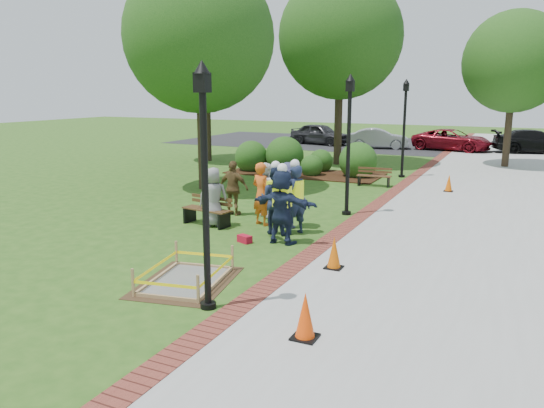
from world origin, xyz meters
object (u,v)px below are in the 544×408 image
at_px(hivis_worker_c, 276,198).
at_px(bench_near, 207,216).
at_px(lamp_near, 205,169).
at_px(hivis_worker_b, 295,197).
at_px(cone_front, 305,317).
at_px(wet_concrete_pad, 186,271).
at_px(hivis_worker_a, 282,204).

bearing_deg(hivis_worker_c, bench_near, -179.20).
bearing_deg(bench_near, lamp_near, -57.43).
distance_m(hivis_worker_b, hivis_worker_c, 0.50).
distance_m(cone_front, lamp_near, 2.93).
relative_size(wet_concrete_pad, hivis_worker_a, 1.27).
relative_size(wet_concrete_pad, hivis_worker_c, 1.31).
xyz_separation_m(wet_concrete_pad, hivis_worker_a, (0.57, 3.37, 0.77)).
bearing_deg(lamp_near, hivis_worker_b, 96.35).
height_order(wet_concrete_pad, lamp_near, lamp_near).
bearing_deg(wet_concrete_pad, hivis_worker_c, 89.64).
xyz_separation_m(wet_concrete_pad, cone_front, (3.08, -1.28, 0.14)).
bearing_deg(bench_near, hivis_worker_b, 5.03).
xyz_separation_m(wet_concrete_pad, lamp_near, (1.07, -0.89, 2.25)).
bearing_deg(hivis_worker_c, wet_concrete_pad, -90.36).
relative_size(wet_concrete_pad, bench_near, 1.66).
bearing_deg(wet_concrete_pad, lamp_near, -39.66).
relative_size(hivis_worker_a, hivis_worker_b, 1.01).
distance_m(hivis_worker_a, hivis_worker_b, 0.99).
height_order(cone_front, hivis_worker_b, hivis_worker_b).
bearing_deg(hivis_worker_c, hivis_worker_a, -55.04).
bearing_deg(wet_concrete_pad, hivis_worker_a, 80.38).
relative_size(wet_concrete_pad, lamp_near, 0.60).
distance_m(hivis_worker_a, hivis_worker_c, 0.95).
xyz_separation_m(lamp_near, hivis_worker_b, (-0.58, 5.24, -1.49)).
relative_size(wet_concrete_pad, cone_front, 3.35).
height_order(cone_front, hivis_worker_c, hivis_worker_c).
bearing_deg(cone_front, hivis_worker_a, 118.29).
distance_m(wet_concrete_pad, lamp_near, 2.64).
distance_m(bench_near, cone_front, 7.50).
bearing_deg(lamp_near, hivis_worker_a, 96.69).
height_order(wet_concrete_pad, cone_front, cone_front).
xyz_separation_m(cone_front, hivis_worker_c, (-3.05, 5.43, 0.60)).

